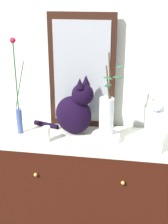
# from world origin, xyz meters

# --- Properties ---
(wall_back) EXTENTS (4.40, 0.08, 2.60)m
(wall_back) POSITION_xyz_m (0.00, 0.29, 1.30)
(wall_back) COLOR silver
(wall_back) RESTS_ON ground_plane
(sideboard) EXTENTS (1.24, 0.44, 0.80)m
(sideboard) POSITION_xyz_m (0.00, -0.00, 0.40)
(sideboard) COLOR black
(sideboard) RESTS_ON ground_plane
(mirror_leaning) EXTENTS (0.45, 0.03, 0.78)m
(mirror_leaning) POSITION_xyz_m (-0.05, 0.19, 1.19)
(mirror_leaning) COLOR black
(mirror_leaning) RESTS_ON sideboard
(cat_sitting) EXTENTS (0.45, 0.25, 0.40)m
(cat_sitting) POSITION_xyz_m (-0.07, 0.06, 0.96)
(cat_sitting) COLOR black
(cat_sitting) RESTS_ON sideboard
(vase_slim_green) EXTENTS (0.08, 0.04, 0.64)m
(vase_slim_green) POSITION_xyz_m (-0.44, -0.00, 0.99)
(vase_slim_green) COLOR #374986
(vase_slim_green) RESTS_ON sideboard
(bowl_porcelain) EXTENTS (0.18, 0.18, 0.05)m
(bowl_porcelain) POSITION_xyz_m (0.15, -0.03, 0.83)
(bowl_porcelain) COLOR white
(bowl_porcelain) RESTS_ON sideboard
(vase_glass_clear) EXTENTS (0.15, 0.14, 0.53)m
(vase_glass_clear) POSITION_xyz_m (0.15, -0.03, 0.98)
(vase_glass_clear) COLOR silver
(vase_glass_clear) RESTS_ON bowl_porcelain
(jar_lidded_porcelain) EXTENTS (0.11, 0.11, 0.34)m
(jar_lidded_porcelain) POSITION_xyz_m (0.44, -0.10, 0.95)
(jar_lidded_porcelain) COLOR white
(jar_lidded_porcelain) RESTS_ON sideboard
(candle_pillar) EXTENTS (0.05, 0.05, 0.11)m
(candle_pillar) POSITION_xyz_m (-0.23, -0.09, 0.85)
(candle_pillar) COLOR silver
(candle_pillar) RESTS_ON sideboard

